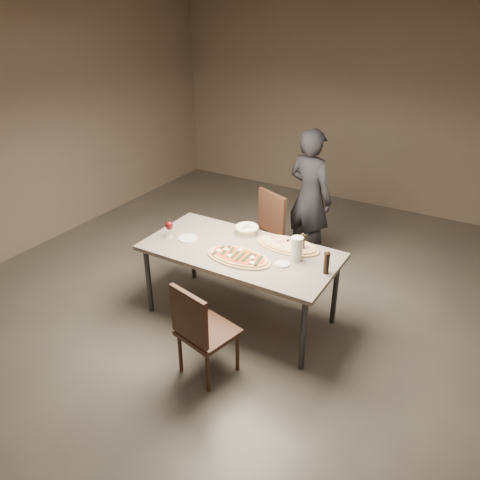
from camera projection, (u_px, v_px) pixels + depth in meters
The scene contains 14 objects.
room at pixel (240, 183), 4.00m from camera, with size 7.00×7.00×7.00m.
dining_table at pixel (240, 255), 4.32m from camera, with size 1.80×0.90×0.75m.
zucchini_pizza at pixel (238, 257), 4.14m from camera, with size 0.63×0.35×0.05m.
ham_pizza at pixel (288, 245), 4.35m from camera, with size 0.62×0.34×0.04m.
bread_basket at pixel (247, 229), 4.57m from camera, with size 0.23×0.23×0.08m.
oil_dish at pixel (282, 264), 4.05m from camera, with size 0.13×0.13×0.01m.
pepper_mill_left at pixel (327, 263), 3.88m from camera, with size 0.05×0.05×0.21m.
pepper_mill_right at pixel (302, 243), 4.23m from camera, with size 0.05×0.05×0.19m.
carafe at pixel (297, 249), 4.08m from camera, with size 0.11×0.11×0.22m.
wine_glass at pixel (169, 226), 4.47m from camera, with size 0.08×0.08×0.17m.
side_plate at pixel (188, 238), 4.49m from camera, with size 0.19×0.19×0.01m.
chair_near at pixel (200, 328), 3.69m from camera, with size 0.49×0.49×0.87m.
chair_far at pixel (263, 231), 5.13m from camera, with size 0.60×0.60×0.96m.
diner at pixel (310, 197), 5.33m from camera, with size 0.58×0.38×1.58m, color black.
Camera 1 is at (1.92, -3.25, 2.79)m, focal length 35.00 mm.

